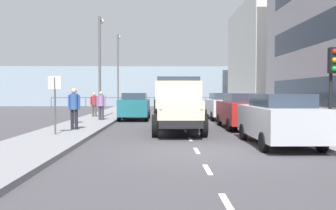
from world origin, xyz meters
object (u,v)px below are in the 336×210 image
Objects in this scene: car_silver_kerbside_near at (279,119)px; lamp_post_far at (118,65)px; car_red_kerbside_1 at (242,110)px; pedestrian_by_lamp at (74,105)px; pedestrian_couple_b at (74,104)px; pedestrian_in_dark_coat at (94,103)px; car_white_kerbside_2 at (222,106)px; car_teal_oppositeside_0 at (135,106)px; traffic_light_near at (332,73)px; street_sign at (55,95)px; lamp_post_promenade at (100,58)px; truck_vintage_cream at (178,106)px; pedestrian_near_railing at (101,103)px.

car_silver_kerbside_near is 22.73m from lamp_post_far.
car_red_kerbside_1 is 7.94m from pedestrian_by_lamp.
pedestrian_in_dark_coat is (-0.06, -5.28, -0.11)m from pedestrian_couple_b.
car_silver_kerbside_near is 11.20m from car_white_kerbside_2.
pedestrian_couple_b is at bearing 89.37° from pedestrian_in_dark_coat.
car_teal_oppositeside_0 is 2.33× the size of pedestrian_couple_b.
car_white_kerbside_2 is at bearing -90.00° from car_silver_kerbside_near.
lamp_post_far is at bearing -63.57° from traffic_light_near.
pedestrian_by_lamp is 17.52m from lamp_post_far.
street_sign reaches higher than car_white_kerbside_2.
car_white_kerbside_2 is at bearing -177.82° from lamp_post_promenade.
pedestrian_couple_b reaches higher than car_teal_oppositeside_0.
truck_vintage_cream is at bearing -47.75° from car_silver_kerbside_near.
pedestrian_near_railing reaches higher than car_red_kerbside_1.
pedestrian_in_dark_coat is at bearing 87.00° from lamp_post_far.
lamp_post_far reaches higher than car_silver_kerbside_near.
lamp_post_far reaches higher than car_red_kerbside_1.
car_white_kerbside_2 is 0.69× the size of lamp_post_promenade.
street_sign reaches higher than car_teal_oppositeside_0.
car_teal_oppositeside_0 is 5.24m from pedestrian_couple_b.
pedestrian_by_lamp is (7.72, -3.77, 0.32)m from car_silver_kerbside_near.
car_white_kerbside_2 is 2.43× the size of pedestrian_by_lamp.
truck_vintage_cream is 3.58× the size of pedestrian_in_dark_coat.
truck_vintage_cream is 1.39× the size of car_teal_oppositeside_0.
pedestrian_by_lamp is (4.52, -0.25, 0.04)m from truck_vintage_cream.
car_white_kerbside_2 is 13.07m from lamp_post_far.
pedestrian_by_lamp reaches higher than pedestrian_near_railing.
car_red_kerbside_1 is 17.68m from lamp_post_far.
truck_vintage_cream is 0.82× the size of lamp_post_far.
traffic_light_near is at bearing 173.00° from street_sign.
pedestrian_in_dark_coat is 0.25× the size of lamp_post_promenade.
traffic_light_near is at bearing 163.03° from pedestrian_by_lamp.
lamp_post_far is (0.12, -10.13, 0.27)m from lamp_post_promenade.
pedestrian_couple_b is at bearing 67.56° from pedestrian_near_railing.
traffic_light_near is (-7.79, 10.34, 1.58)m from car_teal_oppositeside_0.
car_red_kerbside_1 is 7.91m from car_teal_oppositeside_0.
traffic_light_near is (-5.33, 2.76, 1.29)m from truck_vintage_cream.
car_silver_kerbside_near is at bearing 117.02° from car_teal_oppositeside_0.
pedestrian_couple_b is 0.54× the size of traffic_light_near.
pedestrian_in_dark_coat reaches higher than car_silver_kerbside_near.
pedestrian_couple_b is at bearing -7.48° from car_red_kerbside_1.
traffic_light_near reaches higher than pedestrian_in_dark_coat.
car_silver_kerbside_near is at bearing 125.66° from lamp_post_promenade.
traffic_light_near is (-9.60, 8.36, 1.34)m from pedestrian_near_railing.
lamp_post_far is (-0.47, -9.05, 3.15)m from pedestrian_in_dark_coat.
pedestrian_in_dark_coat is (0.94, -2.86, -0.06)m from pedestrian_near_railing.
car_silver_kerbside_near is 8.30m from street_sign.
lamp_post_promenade is (7.82, 0.30, 3.05)m from car_white_kerbside_2.
car_red_kerbside_1 is 5.50m from traffic_light_near.
car_silver_kerbside_near is 11.79m from pedestrian_near_railing.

